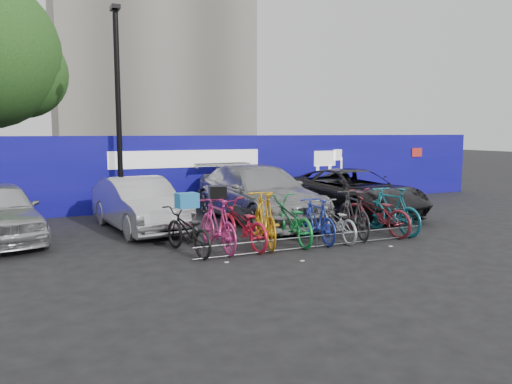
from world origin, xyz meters
TOP-DOWN VIEW (x-y plane):
  - ground at (0.00, 0.00)m, footprint 100.00×100.00m
  - hoarding at (0.01, 6.00)m, footprint 22.00×0.18m
  - lamppost at (-3.20, 5.40)m, footprint 0.25×0.50m
  - bike_rack at (-0.00, -0.60)m, footprint 5.60×0.03m
  - car_1 at (-3.12, 3.03)m, footprint 1.99×4.25m
  - car_2 at (0.25, 3.02)m, footprint 2.56×5.55m
  - car_3 at (3.28, 2.76)m, footprint 2.73×5.19m
  - bike_0 at (-2.69, 0.07)m, footprint 1.01×1.94m
  - bike_1 at (-2.03, 0.06)m, footprint 0.63×1.91m
  - bike_2 at (-1.46, 0.11)m, footprint 0.97×2.07m
  - bike_3 at (-0.93, 0.09)m, footprint 0.99×2.11m
  - bike_4 at (-0.28, 0.10)m, footprint 0.77×2.06m
  - bike_5 at (0.32, -0.06)m, footprint 0.56×1.72m
  - bike_6 at (0.81, -0.07)m, footprint 0.65×1.75m
  - bike_7 at (1.42, 0.08)m, footprint 0.94×1.97m
  - bike_8 at (2.11, 0.10)m, footprint 1.15×2.18m
  - bike_9 at (2.53, 0.04)m, footprint 0.71×1.98m
  - cargo_crate at (-2.69, 0.07)m, footprint 0.46×0.37m
  - cargo_topcase at (-2.03, 0.06)m, footprint 0.41×0.38m

SIDE VIEW (x-z plane):
  - ground at x=0.00m, z-range 0.00..0.00m
  - bike_rack at x=0.00m, z-range 0.01..0.31m
  - bike_6 at x=0.81m, z-range 0.00..0.91m
  - bike_0 at x=-2.69m, z-range 0.00..0.97m
  - bike_5 at x=0.32m, z-range 0.00..1.02m
  - bike_2 at x=-1.46m, z-range 0.00..1.05m
  - bike_4 at x=-0.28m, z-range 0.00..1.07m
  - bike_8 at x=2.11m, z-range 0.00..1.09m
  - bike_1 at x=-2.03m, z-range 0.00..1.14m
  - bike_7 at x=1.42m, z-range 0.00..1.14m
  - bike_9 at x=2.53m, z-range 0.00..1.17m
  - bike_3 at x=-0.93m, z-range 0.00..1.22m
  - car_1 at x=-3.12m, z-range 0.00..1.35m
  - car_3 at x=3.28m, z-range 0.00..1.39m
  - car_2 at x=0.25m, z-range 0.00..1.57m
  - cargo_crate at x=-2.69m, z-range 0.97..1.27m
  - hoarding at x=0.01m, z-range 0.00..2.40m
  - cargo_topcase at x=-2.03m, z-range 1.14..1.39m
  - lamppost at x=-3.20m, z-range 0.22..6.33m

